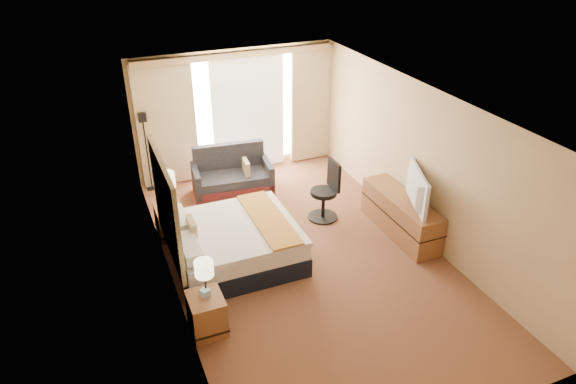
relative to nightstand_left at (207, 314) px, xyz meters
name	(u,v)px	position (x,y,z in m)	size (l,w,h in m)	color
floor	(303,256)	(1.87, 1.05, -0.28)	(4.20, 7.00, 0.02)	#551F18
ceiling	(306,103)	(1.87, 1.05, 2.33)	(4.20, 7.00, 0.02)	white
wall_back	(236,112)	(1.87, 4.55, 1.02)	(4.20, 0.02, 2.60)	tan
wall_front	(453,344)	(1.87, -2.45, 1.02)	(4.20, 0.02, 2.60)	tan
wall_left	(166,213)	(-0.23, 1.05, 1.02)	(0.02, 7.00, 2.60)	tan
wall_right	(421,163)	(3.97, 1.05, 1.02)	(0.02, 7.00, 2.60)	tan
headboard	(166,207)	(-0.19, 1.25, 1.01)	(0.06, 1.85, 1.50)	black
nightstand_left	(207,314)	(0.00, 0.00, 0.00)	(0.45, 0.52, 0.55)	#955936
nightstand_right	(170,221)	(0.00, 2.50, 0.00)	(0.45, 0.52, 0.55)	#955936
media_dresser	(401,215)	(3.70, 1.05, 0.07)	(0.50, 1.80, 0.70)	#955936
window	(248,110)	(2.12, 4.52, 1.04)	(2.30, 0.02, 2.30)	white
curtains	(237,109)	(1.87, 4.44, 1.13)	(4.12, 0.19, 2.56)	#C7BA8C
bed	(235,243)	(0.81, 1.35, 0.06)	(1.90, 1.74, 0.92)	black
loveseat	(232,179)	(1.44, 3.54, 0.04)	(1.60, 0.97, 0.95)	#5B1A1A
floor_lamp	(145,136)	(-0.03, 4.35, 0.87)	(0.20, 0.20, 1.62)	black
desk_chair	(326,193)	(2.74, 2.00, 0.22)	(0.54, 0.54, 1.11)	black
lamp_left	(204,269)	(0.03, 0.07, 0.68)	(0.25, 0.25, 0.52)	black
lamp_right	(166,181)	(0.01, 2.49, 0.78)	(0.31, 0.31, 0.65)	black
tissue_box	(205,293)	(0.01, 0.03, 0.33)	(0.11, 0.11, 0.10)	#8EB5DC
telephone	(171,203)	(0.06, 2.57, 0.31)	(0.17, 0.13, 0.06)	black
television	(411,189)	(3.65, 0.79, 0.74)	(1.09, 0.14, 0.63)	black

